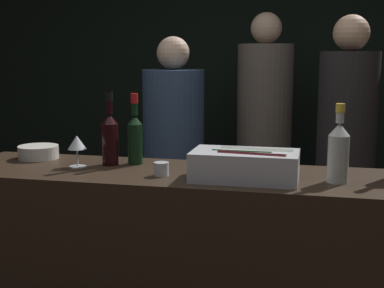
{
  "coord_description": "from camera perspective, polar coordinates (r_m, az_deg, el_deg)",
  "views": [
    {
      "loc": [
        0.51,
        -1.91,
        1.57
      ],
      "look_at": [
        0.0,
        0.3,
        1.19
      ],
      "focal_mm": 50.0,
      "sensor_mm": 36.0,
      "label": 1
    }
  ],
  "objects": [
    {
      "name": "wall_back_chalkboard",
      "position": [
        4.38,
        6.42,
        7.26
      ],
      "size": [
        6.4,
        0.06,
        2.8
      ],
      "color": "black",
      "rests_on": "ground_plane"
    },
    {
      "name": "wine_glass",
      "position": [
        2.45,
        -12.17,
        0.03
      ],
      "size": [
        0.08,
        0.08,
        0.14
      ],
      "color": "silver",
      "rests_on": "bar_counter"
    },
    {
      "name": "bowl_white",
      "position": [
        2.71,
        -16.07,
        -0.79
      ],
      "size": [
        0.19,
        0.19,
        0.06
      ],
      "color": "silver",
      "rests_on": "bar_counter"
    },
    {
      "name": "person_blond_tee",
      "position": [
        3.34,
        16.09,
        -0.51
      ],
      "size": [
        0.35,
        0.35,
        1.8
      ],
      "rotation": [
        0.0,
        0.0,
        0.88
      ],
      "color": "black",
      "rests_on": "ground_plane"
    },
    {
      "name": "person_in_hoodie",
      "position": [
        3.75,
        7.69,
        1.23
      ],
      "size": [
        0.38,
        0.38,
        1.85
      ],
      "rotation": [
        0.0,
        0.0,
        -0.75
      ],
      "color": "black",
      "rests_on": "ground_plane"
    },
    {
      "name": "ice_bin_with_bottles",
      "position": [
        2.16,
        5.83,
        -2.12
      ],
      "size": [
        0.43,
        0.24,
        0.13
      ],
      "color": "silver",
      "rests_on": "bar_counter"
    },
    {
      "name": "red_wine_bottle_black_foil",
      "position": [
        2.46,
        -8.75,
        0.87
      ],
      "size": [
        0.08,
        0.08,
        0.34
      ],
      "color": "black",
      "rests_on": "bar_counter"
    },
    {
      "name": "candle_votive",
      "position": [
        2.23,
        -3.3,
        -2.67
      ],
      "size": [
        0.06,
        0.06,
        0.06
      ],
      "color": "silver",
      "rests_on": "bar_counter"
    },
    {
      "name": "person_grey_polo",
      "position": [
        3.51,
        -1.96,
        -0.98
      ],
      "size": [
        0.4,
        0.4,
        1.68
      ],
      "rotation": [
        0.0,
        0.0,
        -1.11
      ],
      "color": "black",
      "rests_on": "ground_plane"
    },
    {
      "name": "rose_wine_bottle",
      "position": [
        2.17,
        15.36,
        -0.64
      ],
      "size": [
        0.08,
        0.08,
        0.31
      ],
      "color": "#B2B7AD",
      "rests_on": "bar_counter"
    },
    {
      "name": "red_wine_bottle_burgundy",
      "position": [
        2.47,
        -6.1,
        0.9
      ],
      "size": [
        0.07,
        0.07,
        0.33
      ],
      "color": "black",
      "rests_on": "bar_counter"
    }
  ]
}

